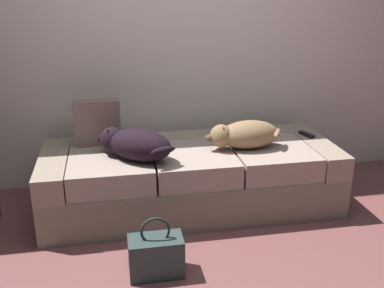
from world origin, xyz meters
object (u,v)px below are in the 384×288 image
Objects in this scene: dog_tan at (244,135)px; tv_remote at (307,134)px; throw_pillow at (97,122)px; dog_dark at (135,144)px; couch at (191,177)px; handbag at (156,255)px.

tv_remote is at bearing 17.00° from dog_tan.
throw_pillow reaches higher than tv_remote.
dog_tan reaches higher than tv_remote.
dog_dark reaches higher than dog_tan.
throw_pillow is at bearing 161.82° from couch.
handbag is at bearing -113.73° from couch.
dog_dark is at bearing 94.67° from handbag.
dog_dark is 0.45m from throw_pillow.
tv_remote is (0.96, 0.11, 0.25)m from couch.
couch is 6.42× the size of throw_pillow.
tv_remote reaches higher than handbag.
throw_pillow is (-0.26, 0.36, 0.06)m from dog_dark.
dog_tan is at bearing 179.28° from tv_remote.
couch is 0.56m from dog_dark.
tv_remote reaches higher than couch.
couch is at bearing 169.92° from dog_tan.
couch is 1.00m from tv_remote.
tv_remote is 0.44× the size of throw_pillow.
couch is at bearing 18.31° from dog_dark.
dog_tan is 1.16m from handbag.
dog_dark reaches higher than tv_remote.
handbag is at bearing -134.88° from dog_tan.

